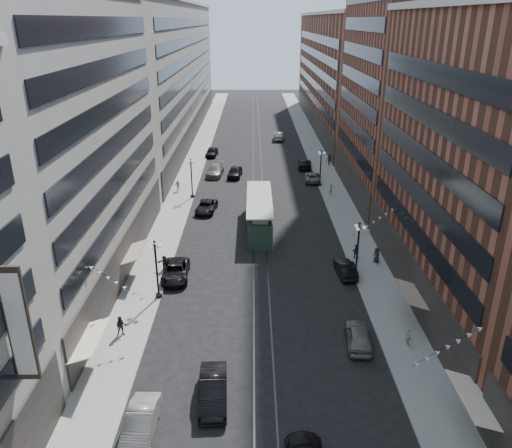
{
  "coord_description": "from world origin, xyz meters",
  "views": [
    {
      "loc": [
        -0.74,
        -10.85,
        23.2
      ],
      "look_at": [
        -0.46,
        33.29,
        5.0
      ],
      "focal_mm": 35.0,
      "sensor_mm": 36.0,
      "label": 1
    }
  ],
  "objects_px": {
    "pedestrian_4": "(409,337)",
    "car_12": "(305,164)",
    "car_11": "(312,177)",
    "pedestrian_extra_0": "(377,255)",
    "car_5": "(213,390)",
    "car_8": "(215,170)",
    "car_13": "(235,172)",
    "lamppost_sw_mid": "(192,177)",
    "pedestrian_2": "(121,326)",
    "car_9": "(212,152)",
    "pedestrian_7": "(356,251)",
    "car_4": "(358,336)",
    "pedestrian_9": "(329,160)",
    "car_1": "(140,423)",
    "car_14": "(278,136)",
    "car_7": "(206,207)",
    "streetcar": "(259,214)",
    "car_2": "(176,271)",
    "pedestrian_5": "(164,263)",
    "car_10": "(346,268)",
    "pedestrian_6": "(178,186)",
    "lamppost_sw_far": "(156,267)",
    "pedestrian_8": "(331,189)",
    "lamppost_se_far": "(358,247)",
    "lamppost_se_mid": "(321,167)"
  },
  "relations": [
    {
      "from": "pedestrian_4",
      "to": "car_12",
      "type": "relative_size",
      "value": 0.29
    },
    {
      "from": "car_11",
      "to": "pedestrian_extra_0",
      "type": "xyz_separation_m",
      "value": [
        3.44,
        -27.97,
        0.27
      ]
    },
    {
      "from": "car_5",
      "to": "car_8",
      "type": "bearing_deg",
      "value": 90.92
    },
    {
      "from": "car_11",
      "to": "car_13",
      "type": "bearing_deg",
      "value": -6.05
    },
    {
      "from": "lamppost_sw_mid",
      "to": "pedestrian_2",
      "type": "distance_m",
      "value": 32.97
    },
    {
      "from": "car_9",
      "to": "pedestrian_7",
      "type": "xyz_separation_m",
      "value": [
        18.12,
        -42.31,
        0.11
      ]
    },
    {
      "from": "car_9",
      "to": "car_4",
      "type": "bearing_deg",
      "value": -69.19
    },
    {
      "from": "car_11",
      "to": "pedestrian_9",
      "type": "distance_m",
      "value": 9.46
    },
    {
      "from": "car_1",
      "to": "car_11",
      "type": "height_order",
      "value": "car_1"
    },
    {
      "from": "car_1",
      "to": "car_14",
      "type": "bearing_deg",
      "value": 82.73
    },
    {
      "from": "car_7",
      "to": "car_9",
      "type": "relative_size",
      "value": 1.07
    },
    {
      "from": "streetcar",
      "to": "car_2",
      "type": "xyz_separation_m",
      "value": [
        -8.22,
        -12.7,
        -0.96
      ]
    },
    {
      "from": "car_7",
      "to": "car_12",
      "type": "relative_size",
      "value": 0.97
    },
    {
      "from": "pedestrian_5",
      "to": "pedestrian_7",
      "type": "distance_m",
      "value": 19.55
    },
    {
      "from": "car_14",
      "to": "pedestrian_7",
      "type": "relative_size",
      "value": 3.4
    },
    {
      "from": "car_8",
      "to": "car_10",
      "type": "height_order",
      "value": "car_8"
    },
    {
      "from": "pedestrian_4",
      "to": "car_8",
      "type": "xyz_separation_m",
      "value": [
        -17.84,
        45.15,
        -0.05
      ]
    },
    {
      "from": "car_14",
      "to": "pedestrian_extra_0",
      "type": "xyz_separation_m",
      "value": [
        7.34,
        -56.3,
        0.13
      ]
    },
    {
      "from": "pedestrian_5",
      "to": "car_8",
      "type": "bearing_deg",
      "value": 95.13
    },
    {
      "from": "car_2",
      "to": "pedestrian_6",
      "type": "height_order",
      "value": "pedestrian_6"
    },
    {
      "from": "pedestrian_7",
      "to": "car_14",
      "type": "bearing_deg",
      "value": -71.15
    },
    {
      "from": "streetcar",
      "to": "car_12",
      "type": "distance_m",
      "value": 26.81
    },
    {
      "from": "lamppost_sw_far",
      "to": "lamppost_sw_mid",
      "type": "distance_m",
      "value": 27.0
    },
    {
      "from": "pedestrian_2",
      "to": "car_8",
      "type": "distance_m",
      "value": 43.96
    },
    {
      "from": "car_11",
      "to": "pedestrian_extra_0",
      "type": "height_order",
      "value": "pedestrian_extra_0"
    },
    {
      "from": "car_14",
      "to": "pedestrian_6",
      "type": "distance_m",
      "value": 37.03
    },
    {
      "from": "pedestrian_extra_0",
      "to": "car_8",
      "type": "bearing_deg",
      "value": 173.52
    },
    {
      "from": "car_14",
      "to": "pedestrian_6",
      "type": "bearing_deg",
      "value": 66.77
    },
    {
      "from": "car_8",
      "to": "pedestrian_6",
      "type": "xyz_separation_m",
      "value": [
        -4.75,
        -8.23,
        0.13
      ]
    },
    {
      "from": "car_9",
      "to": "car_10",
      "type": "relative_size",
      "value": 1.09
    },
    {
      "from": "car_1",
      "to": "pedestrian_8",
      "type": "distance_m",
      "value": 46.99
    },
    {
      "from": "car_9",
      "to": "car_13",
      "type": "xyz_separation_m",
      "value": [
        4.64,
        -13.05,
        0.04
      ]
    },
    {
      "from": "lamppost_se_far",
      "to": "pedestrian_4",
      "type": "height_order",
      "value": "lamppost_se_far"
    },
    {
      "from": "lamppost_sw_mid",
      "to": "car_7",
      "type": "distance_m",
      "value": 6.33
    },
    {
      "from": "car_5",
      "to": "pedestrian_9",
      "type": "relative_size",
      "value": 2.74
    },
    {
      "from": "lamppost_se_far",
      "to": "car_8",
      "type": "height_order",
      "value": "lamppost_se_far"
    },
    {
      "from": "lamppost_sw_mid",
      "to": "pedestrian_4",
      "type": "distance_m",
      "value": 39.85
    },
    {
      "from": "lamppost_se_mid",
      "to": "pedestrian_5",
      "type": "height_order",
      "value": "lamppost_se_mid"
    },
    {
      "from": "car_14",
      "to": "pedestrian_5",
      "type": "xyz_separation_m",
      "value": [
        -14.0,
        -57.86,
        0.08
      ]
    },
    {
      "from": "car_2",
      "to": "lamppost_sw_mid",
      "type": "bearing_deg",
      "value": 89.6
    },
    {
      "from": "car_13",
      "to": "car_1",
      "type": "bearing_deg",
      "value": -87.58
    },
    {
      "from": "car_12",
      "to": "streetcar",
      "type": "bearing_deg",
      "value": 80.13
    },
    {
      "from": "pedestrian_7",
      "to": "lamppost_se_far",
      "type": "bearing_deg",
      "value": 93.01
    },
    {
      "from": "car_8",
      "to": "pedestrian_6",
      "type": "height_order",
      "value": "pedestrian_6"
    },
    {
      "from": "car_7",
      "to": "car_11",
      "type": "distance_m",
      "value": 20.04
    },
    {
      "from": "lamppost_sw_far",
      "to": "car_9",
      "type": "height_order",
      "value": "lamppost_sw_far"
    },
    {
      "from": "car_4",
      "to": "pedestrian_9",
      "type": "xyz_separation_m",
      "value": [
        4.94,
        50.31,
        0.31
      ]
    },
    {
      "from": "lamppost_se_far",
      "to": "streetcar",
      "type": "xyz_separation_m",
      "value": [
        -9.2,
        12.44,
        -1.39
      ]
    },
    {
      "from": "pedestrian_4",
      "to": "pedestrian_extra_0",
      "type": "bearing_deg",
      "value": -12.77
    },
    {
      "from": "car_9",
      "to": "car_13",
      "type": "distance_m",
      "value": 13.85
    }
  ]
}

